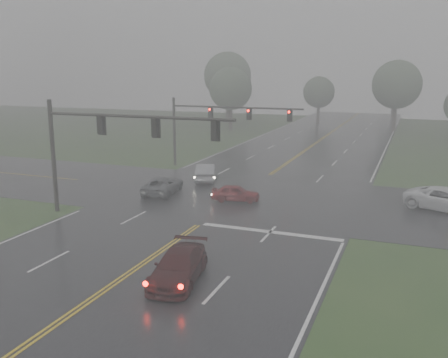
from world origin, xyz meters
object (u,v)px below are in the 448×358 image
at_px(signal_gantry_far, 212,119).
at_px(sedan_silver, 206,181).
at_px(sedan_red, 236,201).
at_px(sedan_maroon, 179,281).
at_px(signal_gantry_near, 103,137).
at_px(pickup_white, 446,211).
at_px(car_grey, 163,194).

bearing_deg(signal_gantry_far, sedan_silver, -73.18).
bearing_deg(sedan_red, sedan_maroon, 177.02).
height_order(signal_gantry_near, signal_gantry_far, signal_gantry_near).
relative_size(sedan_red, signal_gantry_near, 0.27).
bearing_deg(sedan_red, pickup_white, -91.40).
bearing_deg(sedan_red, signal_gantry_near, 123.85).
relative_size(sedan_maroon, sedan_silver, 1.05).
bearing_deg(car_grey, sedan_maroon, 112.64).
relative_size(sedan_red, signal_gantry_far, 0.27).
relative_size(sedan_maroon, signal_gantry_near, 0.37).
bearing_deg(signal_gantry_near, sedan_red, 46.38).
distance_m(car_grey, pickup_white, 20.31).
bearing_deg(sedan_silver, sedan_maroon, 89.98).
height_order(sedan_maroon, car_grey, sedan_maroon).
height_order(sedan_red, sedan_silver, sedan_silver).
bearing_deg(signal_gantry_near, sedan_silver, 81.79).
bearing_deg(signal_gantry_far, signal_gantry_near, -90.34).
distance_m(car_grey, signal_gantry_near, 8.59).
xyz_separation_m(sedan_maroon, pickup_white, (11.80, 16.87, 0.00)).
relative_size(sedan_maroon, signal_gantry_far, 0.37).
bearing_deg(car_grey, sedan_silver, -111.29).
bearing_deg(signal_gantry_far, pickup_white, -21.62).
distance_m(sedan_silver, car_grey, 5.54).
xyz_separation_m(sedan_maroon, sedan_silver, (-7.04, 19.52, 0.00)).
xyz_separation_m(sedan_red, sedan_silver, (-4.67, 5.44, 0.00)).
bearing_deg(sedan_silver, signal_gantry_far, -93.04).
bearing_deg(sedan_red, signal_gantry_far, 17.57).
distance_m(sedan_red, signal_gantry_near, 10.69).
bearing_deg(car_grey, signal_gantry_far, -95.92).
height_order(sedan_red, signal_gantry_far, signal_gantry_far).
xyz_separation_m(sedan_red, signal_gantry_far, (-6.32, 10.91, 4.72)).
height_order(car_grey, pickup_white, pickup_white).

